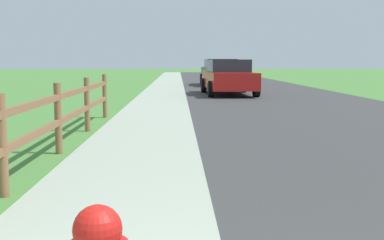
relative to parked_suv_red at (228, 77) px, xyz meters
name	(u,v)px	position (x,y,z in m)	size (l,w,h in m)	color
ground_plane	(184,87)	(-1.81, 5.90, -0.75)	(120.00, 120.00, 0.00)	#487F38
road_asphalt	(243,85)	(1.69, 7.90, -0.75)	(7.00, 66.00, 0.01)	#393939
curb_concrete	(132,85)	(-4.81, 7.90, -0.75)	(6.00, 66.00, 0.01)	#9EAA97
grass_verge	(107,85)	(-6.31, 7.90, -0.75)	(5.00, 66.00, 0.00)	#487F38
rail_fence	(35,123)	(-3.99, -14.38, -0.11)	(0.11, 12.09, 1.10)	brown
parked_suv_red	(228,77)	(0.00, 0.00, 0.00)	(2.19, 4.72, 1.49)	maroon
parked_car_black	(220,72)	(0.34, 7.94, 0.04)	(2.21, 4.78, 1.54)	black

